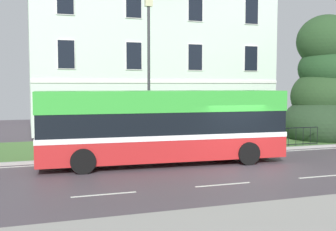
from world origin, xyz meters
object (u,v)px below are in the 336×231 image
at_px(litter_bin, 240,135).
at_px(evergreen_tree, 325,93).
at_px(single_decker_bus, 163,125).
at_px(street_lamp_post, 149,65).
at_px(georgian_townhouse, 144,48).

bearing_deg(litter_bin, evergreen_tree, 12.31).
xyz_separation_m(single_decker_bus, street_lamp_post, (0.29, 3.13, 2.68)).
bearing_deg(single_decker_bus, georgian_townhouse, 80.79).
bearing_deg(evergreen_tree, litter_bin, -167.69).
xyz_separation_m(georgian_townhouse, single_decker_bus, (-3.28, -14.88, -4.58)).
distance_m(evergreen_tree, street_lamp_post, 11.50).
height_order(georgian_townhouse, street_lamp_post, georgian_townhouse).
xyz_separation_m(evergreen_tree, single_decker_bus, (-11.65, -4.21, -1.20)).
xyz_separation_m(evergreen_tree, street_lamp_post, (-11.35, -1.08, 1.48)).
xyz_separation_m(single_decker_bus, litter_bin, (5.16, 2.79, -0.90)).
bearing_deg(litter_bin, single_decker_bus, -151.58).
relative_size(single_decker_bus, litter_bin, 8.60).
height_order(georgian_townhouse, litter_bin, georgian_townhouse).
distance_m(evergreen_tree, litter_bin, 6.96).
relative_size(georgian_townhouse, street_lamp_post, 2.35).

